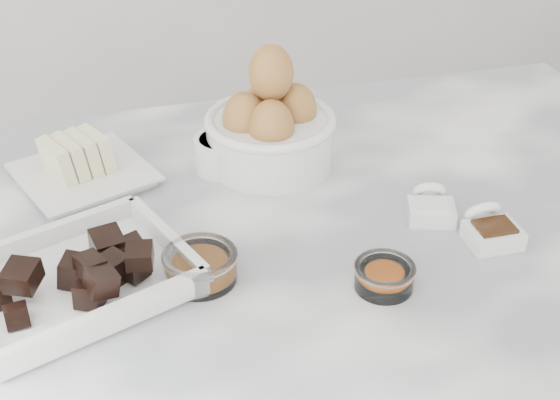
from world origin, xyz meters
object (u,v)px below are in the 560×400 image
(honey_bowl, at_px, (200,265))
(vanilla_spoon, at_px, (490,229))
(zest_bowl, at_px, (384,275))
(chocolate_dish, at_px, (73,273))
(egg_bowl, at_px, (270,127))
(sugar_ramekin, at_px, (223,152))
(butter_plate, at_px, (80,165))
(salt_spoon, at_px, (431,206))

(honey_bowl, height_order, vanilla_spoon, vanilla_spoon)
(vanilla_spoon, bearing_deg, honey_bowl, 177.78)
(zest_bowl, bearing_deg, chocolate_dish, 166.48)
(chocolate_dish, xyz_separation_m, zest_bowl, (0.32, -0.08, -0.01))
(egg_bowl, bearing_deg, sugar_ramekin, 178.26)
(honey_bowl, bearing_deg, butter_plate, 115.14)
(egg_bowl, relative_size, salt_spoon, 2.25)
(chocolate_dish, distance_m, vanilla_spoon, 0.48)
(egg_bowl, bearing_deg, salt_spoon, -48.46)
(chocolate_dish, xyz_separation_m, honey_bowl, (0.13, -0.01, -0.01))
(zest_bowl, bearing_deg, egg_bowl, 100.13)
(chocolate_dish, distance_m, zest_bowl, 0.33)
(sugar_ramekin, relative_size, zest_bowl, 1.13)
(salt_spoon, bearing_deg, zest_bowl, -132.65)
(honey_bowl, relative_size, vanilla_spoon, 1.14)
(butter_plate, xyz_separation_m, honey_bowl, (0.12, -0.25, -0.00))
(chocolate_dish, bearing_deg, butter_plate, 85.59)
(butter_plate, bearing_deg, vanilla_spoon, -29.66)
(egg_bowl, height_order, salt_spoon, egg_bowl)
(vanilla_spoon, bearing_deg, egg_bowl, 130.25)
(butter_plate, relative_size, salt_spoon, 2.58)
(zest_bowl, relative_size, vanilla_spoon, 0.93)
(butter_plate, xyz_separation_m, zest_bowl, (0.31, -0.31, -0.01))
(chocolate_dish, xyz_separation_m, vanilla_spoon, (0.48, -0.03, -0.01))
(butter_plate, height_order, sugar_ramekin, butter_plate)
(honey_bowl, xyz_separation_m, vanilla_spoon, (0.34, -0.01, -0.00))
(chocolate_dish, height_order, zest_bowl, chocolate_dish)
(egg_bowl, height_order, vanilla_spoon, egg_bowl)
(sugar_ramekin, relative_size, vanilla_spoon, 1.05)
(chocolate_dish, relative_size, honey_bowl, 3.43)
(chocolate_dish, height_order, butter_plate, butter_plate)
(vanilla_spoon, xyz_separation_m, salt_spoon, (-0.05, 0.06, -0.00))
(sugar_ramekin, xyz_separation_m, vanilla_spoon, (0.27, -0.24, -0.01))
(chocolate_dish, bearing_deg, zest_bowl, -13.52)
(butter_plate, distance_m, vanilla_spoon, 0.53)
(zest_bowl, xyz_separation_m, salt_spoon, (0.11, 0.11, -0.00))
(zest_bowl, height_order, salt_spoon, salt_spoon)
(egg_bowl, height_order, honey_bowl, egg_bowl)
(honey_bowl, distance_m, vanilla_spoon, 0.34)
(zest_bowl, xyz_separation_m, vanilla_spoon, (0.15, 0.05, -0.00))
(butter_plate, relative_size, honey_bowl, 2.45)
(chocolate_dish, distance_m, butter_plate, 0.23)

